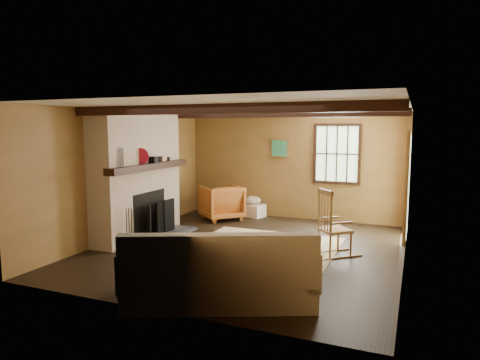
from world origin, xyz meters
The scene contains 10 objects.
ground centered at (0.00, 0.00, 0.00)m, with size 5.50×5.50×0.00m, color black.
room_envelope centered at (0.22, 0.26, 1.63)m, with size 5.02×5.52×2.44m.
fireplace centered at (-2.23, 0.00, 1.10)m, with size 1.02×2.30×2.40m.
rug centered at (0.20, -0.20, 0.00)m, with size 2.50×3.00×0.01m, color #D4B88D.
rocking_chair centered at (1.41, 0.14, 0.47)m, with size 0.87×0.84×1.10m.
sofa centered at (0.52, -2.22, 0.33)m, with size 2.46×1.82×0.91m.
firewood_pile centered at (-1.85, 2.60, 0.13)m, with size 0.69×0.13×0.25m.
laundry_basket centered at (-0.87, 2.52, 0.15)m, with size 0.50×0.38×0.30m, color white.
basket_pillow centered at (-0.87, 2.52, 0.39)m, with size 0.37×0.30×0.19m, color beige.
armchair centered at (-1.43, 1.98, 0.39)m, with size 0.83×0.86×0.78m, color #BF6026.
Camera 1 is at (2.61, -6.67, 2.07)m, focal length 32.00 mm.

